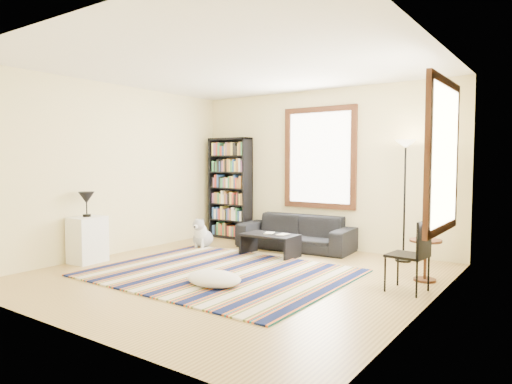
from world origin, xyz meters
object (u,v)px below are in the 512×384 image
Objects in this scene: bookshelf at (230,188)px; coffee_table at (270,245)px; dog at (203,233)px; floor_lamp at (404,201)px; folding_chair at (407,256)px; floor_cushion at (214,279)px; white_cabinet at (87,240)px; sofa at (295,232)px; side_table at (425,260)px.

bookshelf is 2.09m from coffee_table.
bookshelf reaches higher than dog.
folding_chair is at bearing -71.59° from floor_lamp.
coffee_table reaches higher than floor_cushion.
floor_cushion is 2.44m from white_cabinet.
bookshelf reaches higher than white_cabinet.
coffee_table is 1.23× the size of floor_cushion.
bookshelf is at bearing 166.82° from sofa.
folding_chair reaches higher than side_table.
side_table reaches higher than floor_cushion.
floor_lamp is at bearing -2.76° from bookshelf.
sofa is 1.97m from floor_lamp.
white_cabinet is at bearing -130.89° from sofa.
side_table is 0.63m from folding_chair.
folding_chair is 1.23× the size of white_cabinet.
bookshelf reaches higher than floor_lamp.
floor_lamp is (1.86, 0.10, 0.63)m from sofa.
folding_chair reaches higher than floor_cushion.
floor_cushion is 2.71m from side_table.
folding_chair is (4.06, -1.78, -0.57)m from bookshelf.
coffee_table is at bearing 102.32° from floor_cushion.
coffee_table is at bearing -32.17° from bookshelf.
white_cabinet is at bearing -135.47° from coffee_table.
side_table is at bearing -59.66° from floor_lamp.
side_table is at bearing -15.88° from bookshelf.
sofa is 1.83m from bookshelf.
dog is (-1.39, -0.06, 0.08)m from coffee_table.
bookshelf is 3.70× the size of side_table.
white_cabinet is at bearing -144.09° from floor_lamp.
coffee_table is at bearing -155.84° from floor_lamp.
dog is at bearing -177.41° from coffee_table.
side_table is at bearing 18.06° from white_cabinet.
floor_cushion is 1.36× the size of side_table.
coffee_table is 2.21m from floor_lamp.
dog is (-3.87, 0.08, -0.01)m from side_table.
sofa is 2.60m from side_table.
bookshelf is 3.66m from floor_cushion.
white_cabinet is at bearing -158.61° from folding_chair.
sofa is 1.65m from dog.
side_table is (0.58, -1.00, -0.66)m from floor_lamp.
white_cabinet is (-2.43, -0.10, 0.26)m from floor_cushion.
floor_lamp is at bearing 114.35° from folding_chair.
dog is (0.63, 1.92, -0.09)m from white_cabinet.
side_table is 0.77× the size of white_cabinet.
floor_cushion is at bearing -85.92° from sofa.
sofa is 0.76m from coffee_table.
white_cabinet is (-2.02, -1.98, 0.17)m from coffee_table.
sofa is 2.89× the size of white_cabinet.
bookshelf is 4.47m from folding_chair.
dog reaches higher than coffee_table.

